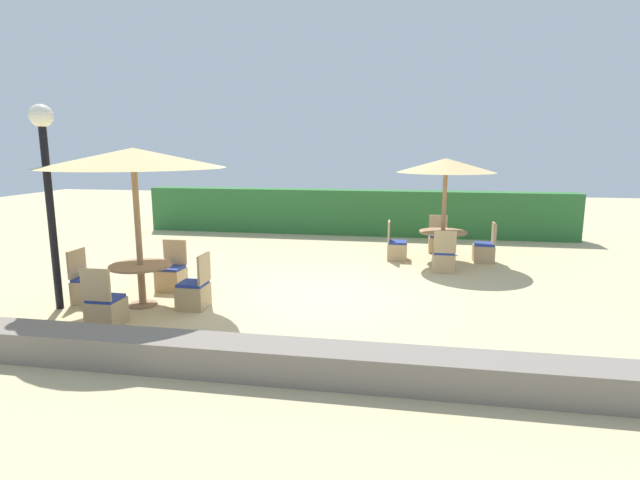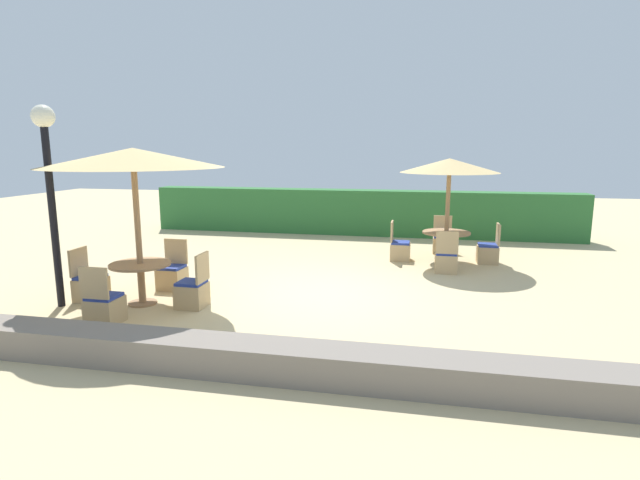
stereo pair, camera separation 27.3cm
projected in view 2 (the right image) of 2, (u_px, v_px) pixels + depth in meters
The scene contains 16 objects.
ground_plane at pixel (313, 294), 9.16m from camera, with size 40.00×40.00×0.00m, color #C6B284.
hedge_row at pixel (359, 212), 15.32m from camera, with size 13.00×0.70×1.37m, color #2D6B33.
stone_border at pixel (252, 358), 5.89m from camera, with size 10.00×0.56×0.40m, color slate.
lamp_post at pixel (48, 166), 8.04m from camera, with size 0.36×0.36×3.32m.
parasol_back_right at pixel (450, 166), 11.34m from camera, with size 2.25×2.25×2.41m.
round_table_back_right at pixel (446, 238), 11.64m from camera, with size 1.10×1.10×0.71m.
patio_chair_back_right_east at pixel (488, 252), 11.56m from camera, with size 0.46×0.46×0.93m.
patio_chair_back_right_north at pixel (442, 243), 12.70m from camera, with size 0.46×0.46×0.93m.
patio_chair_back_right_west at pixel (400, 249), 11.87m from camera, with size 0.46×0.46×0.93m.
patio_chair_back_right_south at pixel (446, 261), 10.69m from camera, with size 0.46×0.46×0.93m.
parasol_front_left at pixel (133, 158), 8.14m from camera, with size 2.95×2.95×2.65m.
round_table_front_left at pixel (141, 272), 8.49m from camera, with size 1.02×1.02×0.72m.
patio_chair_front_left_east at pixel (193, 292), 8.38m from camera, with size 0.46×0.46×0.93m.
patio_chair_front_left_south at pixel (104, 307), 7.59m from camera, with size 0.46×0.46×0.93m.
patio_chair_front_left_west at pixel (90, 286), 8.75m from camera, with size 0.46×0.46×0.93m.
patio_chair_front_left_north at pixel (172, 275), 9.47m from camera, with size 0.46×0.46×0.93m.
Camera 2 is at (1.90, -8.62, 2.66)m, focal length 28.00 mm.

